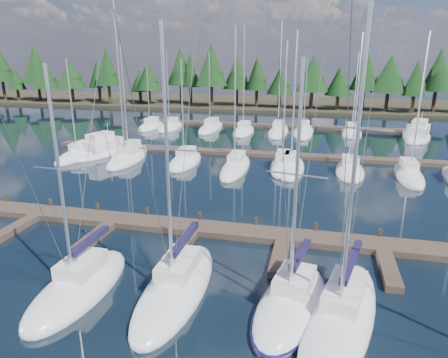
% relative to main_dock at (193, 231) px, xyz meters
% --- Properties ---
extents(ground, '(260.00, 260.00, 0.00)m').
position_rel_main_dock_xyz_m(ground, '(0.00, 12.64, -0.20)').
color(ground, black).
rests_on(ground, ground).
extents(far_shore, '(220.00, 30.00, 0.60)m').
position_rel_main_dock_xyz_m(far_shore, '(0.00, 72.64, 0.10)').
color(far_shore, '#332C1C').
rests_on(far_shore, ground).
extents(main_dock, '(44.00, 6.13, 0.90)m').
position_rel_main_dock_xyz_m(main_dock, '(0.00, 0.00, 0.00)').
color(main_dock, '#48382D').
rests_on(main_dock, ground).
extents(back_docks, '(50.00, 21.80, 0.40)m').
position_rel_main_dock_xyz_m(back_docks, '(0.00, 32.23, -0.00)').
color(back_docks, '#48382D').
rests_on(back_docks, ground).
extents(front_sailboat_2, '(3.18, 7.86, 11.99)m').
position_rel_main_dock_xyz_m(front_sailboat_2, '(-3.59, -7.79, 0.07)').
color(front_sailboat_2, silver).
rests_on(front_sailboat_2, ground).
extents(front_sailboat_3, '(2.95, 9.19, 13.67)m').
position_rel_main_dock_xyz_m(front_sailboat_3, '(1.23, -6.69, 0.08)').
color(front_sailboat_3, silver).
rests_on(front_sailboat_3, ground).
extents(front_sailboat_4, '(4.43, 8.13, 12.26)m').
position_rel_main_dock_xyz_m(front_sailboat_4, '(7.00, -6.77, 0.07)').
color(front_sailboat_4, silver).
rests_on(front_sailboat_4, ground).
extents(front_sailboat_5, '(5.03, 10.49, 16.18)m').
position_rel_main_dock_xyz_m(front_sailboat_5, '(9.24, -7.28, 0.09)').
color(front_sailboat_5, silver).
rests_on(front_sailboat_5, ground).
extents(back_sailboat_rows, '(43.23, 32.81, 17.52)m').
position_rel_main_dock_xyz_m(back_sailboat_rows, '(0.23, 27.17, 0.06)').
color(back_sailboat_rows, silver).
rests_on(back_sailboat_rows, ground).
extents(motor_yacht_left, '(5.20, 9.29, 4.41)m').
position_rel_main_dock_xyz_m(motor_yacht_left, '(-17.10, 18.82, 0.28)').
color(motor_yacht_left, silver).
rests_on(motor_yacht_left, ground).
extents(motor_yacht_right, '(6.02, 9.85, 4.67)m').
position_rel_main_dock_xyz_m(motor_yacht_right, '(21.66, 37.06, 0.31)').
color(motor_yacht_right, silver).
rests_on(motor_yacht_right, ground).
extents(tree_line, '(187.24, 11.73, 13.25)m').
position_rel_main_dock_xyz_m(tree_line, '(-0.59, 62.79, 7.19)').
color(tree_line, black).
rests_on(tree_line, far_shore).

